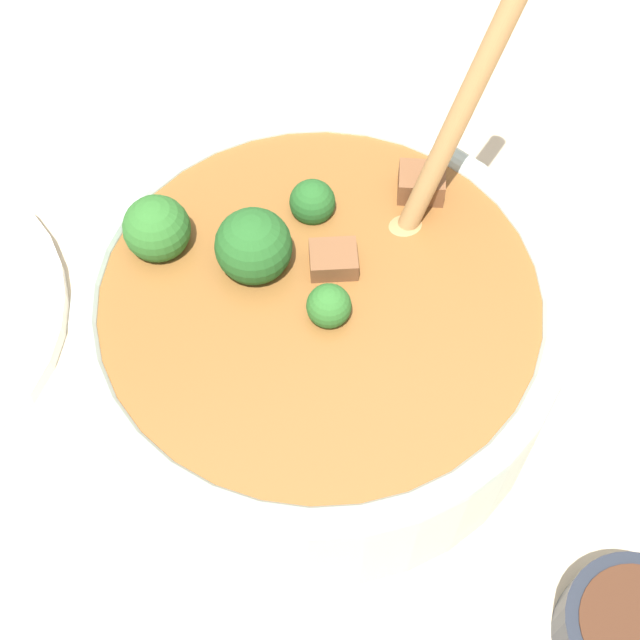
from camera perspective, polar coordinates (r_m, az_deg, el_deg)
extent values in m
plane|color=#C6B293|center=(0.56, 0.00, -3.07)|extent=(4.00, 4.00, 0.00)
cylinder|color=#B2C6BC|center=(0.52, 0.00, -0.94)|extent=(0.27, 0.27, 0.08)
torus|color=#B2C6BC|center=(0.49, 0.00, 1.50)|extent=(0.27, 0.27, 0.02)
cylinder|color=brown|center=(0.51, 0.00, -0.03)|extent=(0.25, 0.25, 0.05)
sphere|color=#2D6B28|center=(0.47, 0.88, 1.00)|extent=(0.02, 0.02, 0.02)
cylinder|color=#6B9956|center=(0.49, 0.86, -0.13)|extent=(0.01, 0.01, 0.01)
sphere|color=#235B23|center=(0.49, -4.28, 4.74)|extent=(0.04, 0.04, 0.04)
cylinder|color=#6B9956|center=(0.51, -4.06, 2.66)|extent=(0.01, 0.01, 0.02)
sphere|color=#235B23|center=(0.51, -0.49, 7.56)|extent=(0.03, 0.03, 0.03)
cylinder|color=#6B9956|center=(0.53, -0.48, 6.22)|extent=(0.01, 0.01, 0.01)
sphere|color=#2D6B28|center=(0.50, -10.40, 5.78)|extent=(0.04, 0.04, 0.04)
cylinder|color=#6B9956|center=(0.52, -9.94, 3.94)|extent=(0.01, 0.01, 0.02)
cube|color=brown|center=(0.53, 6.48, 8.58)|extent=(0.03, 0.03, 0.02)
cube|color=brown|center=(0.49, 0.86, 3.65)|extent=(0.03, 0.03, 0.02)
ellipsoid|color=#A87A47|center=(0.52, 5.44, 5.70)|extent=(0.04, 0.03, 0.01)
cylinder|color=#A87A47|center=(0.48, 9.65, 14.24)|extent=(0.09, 0.05, 0.17)
cylinder|color=#232833|center=(0.51, 19.30, -18.37)|extent=(0.07, 0.07, 0.03)
cylinder|color=#472819|center=(0.50, 19.69, -18.04)|extent=(0.06, 0.06, 0.01)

